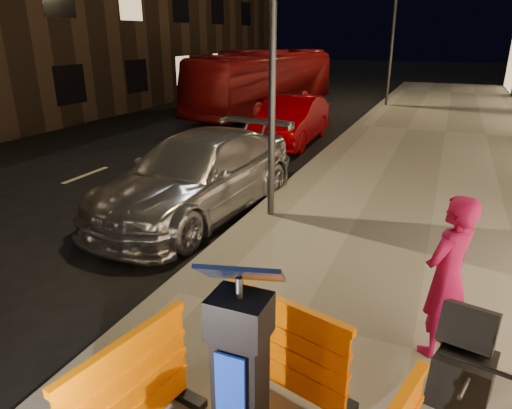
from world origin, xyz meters
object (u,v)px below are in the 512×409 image
at_px(barrier_kerbside, 130,392).
at_px(car_red, 290,143).
at_px(parking_kiosk, 241,387).
at_px(car_silver, 200,211).
at_px(barrier_back, 286,350).
at_px(stroller, 464,372).
at_px(man, 447,277).
at_px(bus_doubledecker, 265,112).

xyz_separation_m(barrier_kerbside, car_red, (-2.55, 11.37, -0.64)).
bearing_deg(parking_kiosk, car_silver, 135.32).
bearing_deg(barrier_back, stroller, 28.03).
bearing_deg(barrier_kerbside, car_red, 23.47).
bearing_deg(man, car_red, -121.11).
bearing_deg(barrier_kerbside, bus_doubledecker, 29.16).
bearing_deg(stroller, parking_kiosk, -127.07).
relative_size(man, stroller, 1.77).
bearing_deg(car_silver, barrier_kerbside, -60.69).
xyz_separation_m(parking_kiosk, man, (1.24, 2.16, -0.03)).
bearing_deg(barrier_back, barrier_kerbside, -119.16).
bearing_deg(bus_doubledecker, car_silver, -66.83).
bearing_deg(car_silver, man, -27.65).
bearing_deg(man, barrier_back, -13.94).
distance_m(barrier_back, bus_doubledecker, 17.22).
relative_size(car_silver, man, 3.00).
relative_size(car_red, bus_doubledecker, 0.46).
bearing_deg(barrier_back, bus_doubledecker, 128.16).
bearing_deg(bus_doubledecker, parking_kiosk, -61.38).
xyz_separation_m(parking_kiosk, car_red, (-3.50, 11.37, -1.03)).
xyz_separation_m(car_red, man, (4.74, -9.21, 1.00)).
bearing_deg(bus_doubledecker, barrier_back, -60.24).
height_order(barrier_kerbside, stroller, barrier_kerbside).
bearing_deg(stroller, car_red, 127.70).
bearing_deg(car_silver, barrier_back, -46.67).
bearing_deg(car_red, barrier_kerbside, -79.52).
bearing_deg(man, bus_doubledecker, -120.47).
height_order(parking_kiosk, car_silver, parking_kiosk).
xyz_separation_m(man, stroller, (0.20, -0.90, -0.37)).
distance_m(barrier_kerbside, bus_doubledecker, 17.78).
distance_m(car_silver, stroller, 6.00).
distance_m(barrier_back, barrier_kerbside, 1.34).
bearing_deg(man, car_silver, -91.17).
bearing_deg(stroller, bus_doubledecker, 128.73).
relative_size(barrier_back, stroller, 1.31).
height_order(car_silver, bus_doubledecker, bus_doubledecker).
relative_size(car_silver, bus_doubledecker, 0.54).
xyz_separation_m(car_red, stroller, (4.94, -10.11, 0.63)).
xyz_separation_m(car_silver, stroller, (4.64, -3.76, 0.63)).
bearing_deg(barrier_kerbside, barrier_back, -34.16).
xyz_separation_m(bus_doubledecker, stroller, (7.97, -15.61, 0.63)).
distance_m(barrier_kerbside, stroller, 2.70).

